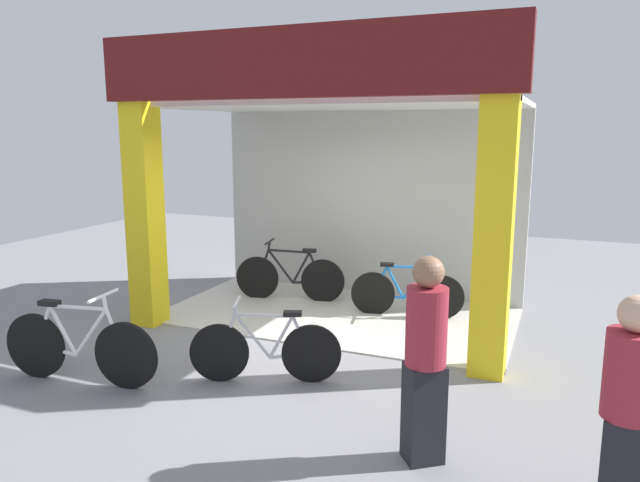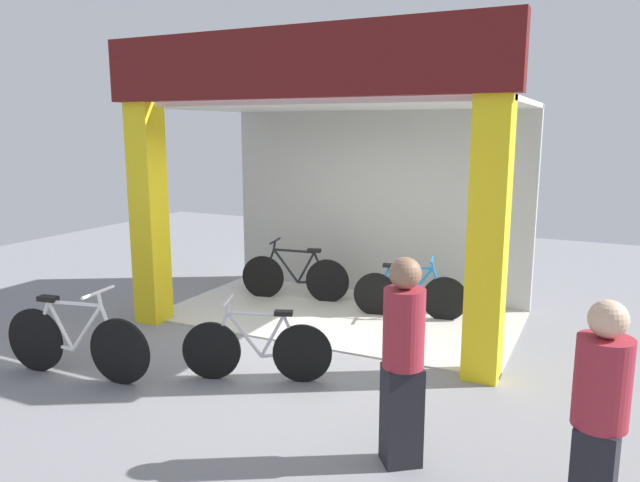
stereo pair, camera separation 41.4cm
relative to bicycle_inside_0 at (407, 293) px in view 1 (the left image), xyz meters
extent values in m
plane|color=gray|center=(-0.89, -1.57, -0.34)|extent=(17.37, 17.37, 0.00)
cube|color=beige|center=(-0.89, -0.29, -0.33)|extent=(4.69, 2.56, 0.02)
cube|color=#B7B7B2|center=(-0.89, 0.99, 1.09)|extent=(4.69, 0.12, 2.86)
cube|color=yellow|center=(-3.05, -1.57, 1.09)|extent=(0.36, 0.36, 2.86)
cube|color=yellow|center=(1.27, -1.57, 1.09)|extent=(0.36, 0.36, 2.86)
cube|color=#591414|center=(-0.89, -1.72, 2.89)|extent=(4.89, 0.20, 0.74)
cube|color=silver|center=(-0.89, -0.29, 2.49)|extent=(4.69, 2.56, 0.06)
cylinder|color=black|center=(-0.45, -0.10, -0.04)|extent=(0.60, 0.16, 0.60)
cylinder|color=black|center=(0.46, 0.10, -0.04)|extent=(0.60, 0.16, 0.60)
cylinder|color=blue|center=(-0.24, -0.05, -0.06)|extent=(0.40, 0.12, 0.08)
cylinder|color=blue|center=(-0.15, -0.03, 0.14)|extent=(0.26, 0.09, 0.45)
cylinder|color=blue|center=(0.13, 0.03, 0.14)|extent=(0.37, 0.11, 0.47)
cylinder|color=blue|center=(0.01, 0.00, 0.36)|extent=(0.57, 0.15, 0.05)
cylinder|color=blue|center=(-0.35, -0.07, 0.16)|extent=(0.20, 0.07, 0.40)
cylinder|color=blue|center=(0.37, 0.08, 0.17)|extent=(0.18, 0.07, 0.42)
cylinder|color=blue|center=(0.29, 0.06, 0.43)|extent=(0.06, 0.04, 0.13)
cylinder|color=blue|center=(0.28, 0.06, 0.49)|extent=(0.12, 0.42, 0.03)
cube|color=black|center=(-0.27, -0.06, 0.38)|extent=(0.20, 0.13, 0.05)
cylinder|color=black|center=(-1.31, 0.20, -0.01)|extent=(0.64, 0.17, 0.65)
cylinder|color=black|center=(-2.29, -0.01, -0.01)|extent=(0.64, 0.17, 0.65)
cylinder|color=black|center=(-1.54, 0.15, -0.04)|extent=(0.43, 0.12, 0.08)
cylinder|color=black|center=(-1.63, 0.13, 0.17)|extent=(0.28, 0.09, 0.49)
cylinder|color=black|center=(-1.94, 0.07, 0.18)|extent=(0.40, 0.11, 0.51)
cylinder|color=black|center=(-1.81, 0.09, 0.42)|extent=(0.62, 0.16, 0.05)
cylinder|color=black|center=(-1.42, 0.17, 0.20)|extent=(0.22, 0.08, 0.43)
cylinder|color=black|center=(-2.20, 0.01, 0.21)|extent=(0.20, 0.07, 0.45)
cylinder|color=black|center=(-2.11, 0.03, 0.49)|extent=(0.06, 0.05, 0.13)
cylinder|color=black|center=(-2.10, 0.03, 0.55)|extent=(0.12, 0.45, 0.03)
cube|color=black|center=(-1.51, 0.15, 0.44)|extent=(0.21, 0.14, 0.05)
cylinder|color=black|center=(-0.34, -2.47, -0.03)|extent=(0.58, 0.26, 0.60)
cylinder|color=black|center=(-1.21, -2.81, -0.03)|extent=(0.58, 0.26, 0.60)
cylinder|color=silver|center=(-0.55, -2.55, -0.06)|extent=(0.39, 0.18, 0.08)
cylinder|color=silver|center=(-0.63, -2.58, 0.14)|extent=(0.26, 0.13, 0.45)
cylinder|color=silver|center=(-0.90, -2.68, 0.15)|extent=(0.36, 0.16, 0.47)
cylinder|color=silver|center=(-0.79, -2.64, 0.37)|extent=(0.55, 0.24, 0.05)
cylinder|color=silver|center=(-0.44, -2.51, 0.16)|extent=(0.20, 0.10, 0.41)
cylinder|color=silver|center=(-1.13, -2.77, 0.17)|extent=(0.18, 0.10, 0.42)
cylinder|color=silver|center=(-1.05, -2.74, 0.43)|extent=(0.06, 0.05, 0.13)
cylinder|color=silver|center=(-1.04, -2.74, 0.49)|extent=(0.18, 0.40, 0.03)
cube|color=black|center=(-0.52, -2.54, 0.39)|extent=(0.20, 0.15, 0.05)
cylinder|color=black|center=(-3.01, -3.44, 0.00)|extent=(0.68, 0.13, 0.68)
cylinder|color=black|center=(-1.97, -3.31, 0.00)|extent=(0.68, 0.13, 0.68)
cylinder|color=white|center=(-2.76, -3.41, -0.02)|extent=(0.46, 0.10, 0.09)
cylinder|color=white|center=(-2.67, -3.40, 0.20)|extent=(0.30, 0.08, 0.51)
cylinder|color=white|center=(-2.35, -3.36, 0.21)|extent=(0.42, 0.09, 0.53)
cylinder|color=white|center=(-2.48, -3.37, 0.45)|extent=(0.65, 0.12, 0.05)
cylinder|color=white|center=(-2.89, -3.43, 0.22)|extent=(0.23, 0.07, 0.46)
cylinder|color=white|center=(-2.07, -3.32, 0.23)|extent=(0.21, 0.06, 0.47)
cylinder|color=white|center=(-2.16, -3.33, 0.53)|extent=(0.06, 0.04, 0.14)
cylinder|color=white|center=(-2.18, -3.33, 0.60)|extent=(0.10, 0.47, 0.03)
cube|color=black|center=(-2.80, -3.42, 0.48)|extent=(0.22, 0.13, 0.05)
cube|color=black|center=(2.37, -3.82, 0.05)|extent=(0.28, 0.32, 0.78)
cylinder|color=maroon|center=(2.37, -3.82, 0.72)|extent=(0.37, 0.37, 0.55)
sphere|color=#D8AD8C|center=(2.37, -3.82, 1.11)|extent=(0.23, 0.23, 0.23)
cube|color=black|center=(1.03, -3.47, 0.06)|extent=(0.37, 0.36, 0.78)
cylinder|color=maroon|center=(1.03, -3.47, 0.75)|extent=(0.44, 0.44, 0.60)
sphere|color=#8C664C|center=(1.03, -3.47, 1.17)|extent=(0.24, 0.24, 0.24)
camera|label=1|loc=(1.94, -7.72, 2.20)|focal=33.66mm
camera|label=2|loc=(2.31, -7.55, 2.20)|focal=33.66mm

